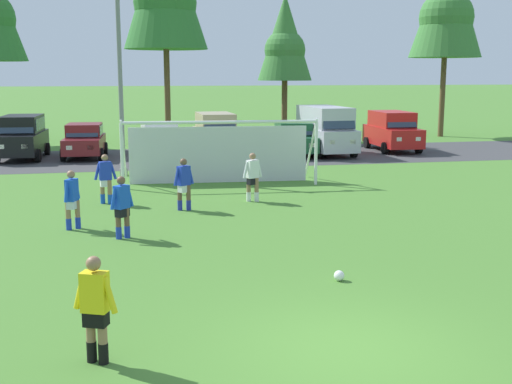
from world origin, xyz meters
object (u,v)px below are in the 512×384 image
object	(u,v)px
soccer_ball	(339,276)
parked_car_slot_right	(325,129)
player_striker_near	(72,200)
player_winger_right	(184,184)
parked_car_slot_left	(85,141)
parked_car_slot_center	(216,133)
parked_car_slot_far_left	(22,137)
player_defender_far	(253,177)
referee	(96,310)
player_winger_left	(122,207)
player_midfield_center	(106,179)
parked_car_slot_center_left	(160,139)
parked_car_slot_far_right	(392,131)
street_lamp	(124,77)
parked_car_slot_center_right	(294,139)
soccer_goal	(219,150)

from	to	relation	value
soccer_ball	parked_car_slot_right	distance (m)	21.37
player_striker_near	player_winger_right	size ratio (longest dim) A/B	1.00
parked_car_slot_left	parked_car_slot_center	world-z (taller)	parked_car_slot_center
parked_car_slot_far_left	player_defender_far	bearing A→B (deg)	-55.15
referee	player_defender_far	bearing A→B (deg)	68.23
parked_car_slot_center	parked_car_slot_far_left	bearing A→B (deg)	-179.55
player_winger_right	parked_car_slot_right	xyz separation A→B (m)	(8.61, 12.73, 0.52)
player_winger_left	player_winger_right	xyz separation A→B (m)	(1.89, 3.23, 0.00)
player_midfield_center	parked_car_slot_right	world-z (taller)	parked_car_slot_right
parked_car_slot_center	player_midfield_center	bearing A→B (deg)	-113.21
soccer_ball	player_striker_near	size ratio (longest dim) A/B	0.13
player_striker_near	player_winger_right	bearing A→B (deg)	30.74
parked_car_slot_far_left	parked_car_slot_center_left	world-z (taller)	parked_car_slot_far_left
referee	parked_car_slot_right	xyz separation A→B (m)	(10.88, 23.42, 0.52)
parked_car_slot_far_right	street_lamp	bearing A→B (deg)	-157.19
referee	parked_car_slot_right	world-z (taller)	parked_car_slot_right
parked_car_slot_far_left	parked_car_slot_right	world-z (taller)	parked_car_slot_right
player_midfield_center	parked_car_slot_center	xyz separation A→B (m)	(5.43, 12.65, 0.29)
player_midfield_center	soccer_ball	bearing A→B (deg)	-61.99
parked_car_slot_left	street_lamp	size ratio (longest dim) A/B	0.55
soccer_ball	parked_car_slot_center_left	bearing A→B (deg)	96.53
parked_car_slot_center_right	player_winger_left	bearing A→B (deg)	-118.83
player_defender_far	parked_car_slot_center_right	xyz separation A→B (m)	(4.52, 11.79, 0.05)
player_striker_near	player_winger_left	xyz separation A→B (m)	(1.34, -1.31, 0.00)
soccer_goal	parked_car_slot_far_right	bearing A→B (deg)	38.97
soccer_ball	parked_car_slot_right	bearing A→B (deg)	73.36
soccer_goal	street_lamp	bearing A→B (deg)	141.57
player_defender_far	player_winger_left	xyz separation A→B (m)	(-4.27, -4.19, 0.00)
soccer_goal	soccer_ball	bearing A→B (deg)	-86.94
parked_car_slot_far_right	player_defender_far	bearing A→B (deg)	-129.25
soccer_ball	player_midfield_center	xyz separation A→B (m)	(-4.92, 9.24, 0.71)
player_striker_near	street_lamp	xyz separation A→B (m)	(1.55, 9.53, 3.25)
soccer_goal	parked_car_slot_left	distance (m)	10.67
player_midfield_center	player_winger_left	bearing A→B (deg)	-83.67
referee	player_winger_right	world-z (taller)	same
parked_car_slot_left	parked_car_slot_center_right	size ratio (longest dim) A/B	0.99
soccer_goal	parked_car_slot_far_right	distance (m)	14.09
referee	parked_car_slot_left	world-z (taller)	parked_car_slot_left
parked_car_slot_center_left	parked_car_slot_center	distance (m)	3.01
soccer_ball	soccer_goal	world-z (taller)	soccer_goal
parked_car_slot_right	parked_car_slot_far_right	xyz separation A→B (m)	(4.17, 0.96, -0.23)
player_striker_near	parked_car_slot_far_right	bearing A→B (deg)	44.27
parked_car_slot_left	street_lamp	world-z (taller)	street_lamp
player_defender_far	parked_car_slot_center_left	world-z (taller)	parked_car_slot_center_left
player_winger_left	parked_car_slot_center_left	world-z (taller)	parked_car_slot_center_left
player_winger_left	parked_car_slot_center_right	bearing A→B (deg)	61.17
referee	parked_car_slot_left	size ratio (longest dim) A/B	0.38
referee	player_striker_near	world-z (taller)	same
soccer_goal	parked_car_slot_left	xyz separation A→B (m)	(-5.58, 9.09, -0.42)
player_defender_far	player_striker_near	bearing A→B (deg)	-152.83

